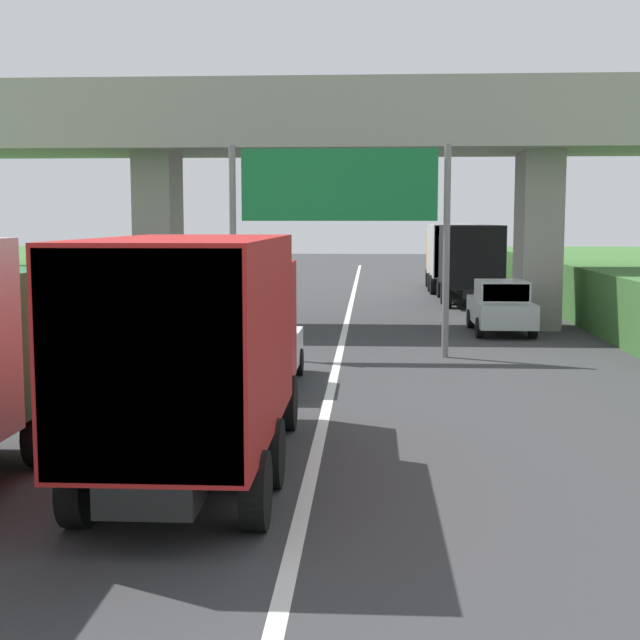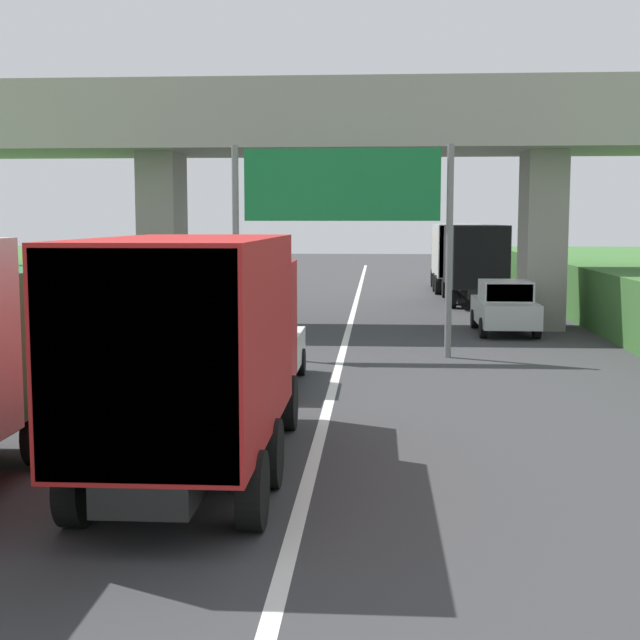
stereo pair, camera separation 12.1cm
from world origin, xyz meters
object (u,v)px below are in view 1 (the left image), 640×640
(construction_barrel_5, at_px, (125,326))
(car_silver, at_px, (501,307))
(overhead_highway_sign, at_px, (339,200))
(car_white, at_px, (257,347))
(construction_barrel_4, at_px, (75,350))
(truck_black, at_px, (468,259))
(truck_red, at_px, (201,342))
(truck_orange, at_px, (451,253))

(construction_barrel_5, bearing_deg, car_silver, 13.04)
(overhead_highway_sign, distance_m, car_white, 5.71)
(car_white, bearing_deg, car_silver, 54.72)
(car_silver, height_order, car_white, same)
(car_silver, relative_size, construction_barrel_4, 4.56)
(car_white, bearing_deg, construction_barrel_5, 125.50)
(car_silver, bearing_deg, truck_black, 89.68)
(car_white, bearing_deg, truck_red, -89.15)
(truck_red, xyz_separation_m, car_white, (-0.10, 6.96, -1.08))
(overhead_highway_sign, height_order, car_silver, overhead_highway_sign)
(truck_black, distance_m, car_silver, 10.50)
(car_white, distance_m, construction_barrel_5, 8.43)
(truck_black, xyz_separation_m, truck_orange, (-0.13, 6.85, 0.00))
(car_white, height_order, construction_barrel_5, car_white)
(truck_orange, bearing_deg, construction_barrel_5, -120.08)
(overhead_highway_sign, height_order, construction_barrel_4, overhead_highway_sign)
(truck_black, bearing_deg, overhead_highway_sign, -108.15)
(overhead_highway_sign, bearing_deg, car_white, -111.22)
(truck_red, xyz_separation_m, truck_black, (6.71, 26.96, 0.00))
(construction_barrel_4, bearing_deg, construction_barrel_5, 91.03)
(construction_barrel_4, bearing_deg, car_silver, 32.98)
(truck_red, distance_m, truck_black, 27.79)
(truck_red, height_order, car_silver, truck_red)
(truck_black, height_order, car_silver, truck_black)
(car_silver, relative_size, construction_barrel_5, 4.56)
(truck_orange, bearing_deg, car_silver, -89.77)
(truck_black, bearing_deg, car_silver, -90.32)
(truck_red, bearing_deg, car_silver, 68.05)
(truck_black, height_order, car_white, truck_black)
(truck_black, bearing_deg, truck_orange, 91.08)
(overhead_highway_sign, bearing_deg, construction_barrel_5, 158.85)
(truck_red, bearing_deg, truck_orange, 78.98)
(overhead_highway_sign, xyz_separation_m, car_white, (-1.68, -4.32, -3.34))
(car_silver, bearing_deg, truck_orange, 90.23)
(truck_black, xyz_separation_m, construction_barrel_4, (-11.62, -17.95, -1.47))
(truck_orange, xyz_separation_m, construction_barrel_4, (-11.49, -24.80, -1.47))
(truck_black, height_order, construction_barrel_5, truck_black)
(car_white, distance_m, construction_barrel_4, 5.24)
(truck_red, relative_size, construction_barrel_4, 8.11)
(truck_orange, xyz_separation_m, car_white, (-6.69, -26.85, -1.08))
(car_silver, distance_m, construction_barrel_5, 11.97)
(truck_orange, relative_size, car_silver, 1.78)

